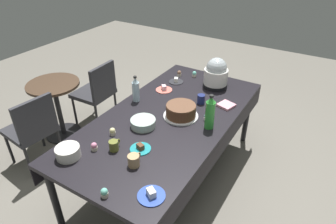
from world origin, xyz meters
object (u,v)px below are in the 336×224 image
coffee_mug_tan (134,160)px  slow_cooker (216,74)px  dessert_plate_coral (164,89)px  potluck_table (168,122)px  cupcake_mint (179,73)px  soda_bottle_lime_soda (210,113)px  soda_bottle_water (136,90)px  dessert_plate_cobalt (151,195)px  ceramic_snack_bowl (68,152)px  cupcake_cocoa (113,132)px  maroon_chair_right (97,90)px  round_cafe_table (56,100)px  glass_salad_bowl (143,123)px  cupcake_berry (194,74)px  dessert_plate_teal (140,148)px  coffee_mug_olive (114,145)px  maroon_chair_left (32,127)px  cupcake_vanilla (207,117)px  frosted_layer_cake (181,111)px  dessert_plate_charcoal (176,81)px  cupcake_rose (94,147)px  coffee_mug_navy (201,99)px  cupcake_lemon (104,193)px

coffee_mug_tan → slow_cooker: bearing=0.1°
dessert_plate_coral → coffee_mug_tan: bearing=-158.6°
potluck_table → cupcake_mint: (0.83, 0.35, 0.09)m
cupcake_mint → soda_bottle_lime_soda: bearing=-136.6°
soda_bottle_water → coffee_mug_tan: soda_bottle_water is taller
dessert_plate_cobalt → cupcake_mint: size_ratio=2.77×
soda_bottle_lime_soda → soda_bottle_water: bearing=86.5°
ceramic_snack_bowl → cupcake_cocoa: (0.39, -0.10, -0.01)m
maroon_chair_right → round_cafe_table: (-0.45, 0.23, 0.01)m
glass_salad_bowl → soda_bottle_lime_soda: (0.29, -0.50, 0.11)m
slow_cooker → soda_bottle_lime_soda: bearing=-160.1°
cupcake_berry → soda_bottle_water: (-0.81, 0.24, 0.09)m
maroon_chair_right → round_cafe_table: maroon_chair_right is taller
dessert_plate_teal → soda_bottle_water: bearing=38.8°
coffee_mug_olive → round_cafe_table: bearing=67.7°
dessert_plate_teal → maroon_chair_left: (-0.04, 1.36, -0.27)m
cupcake_vanilla → dessert_plate_cobalt: bearing=-175.9°
ceramic_snack_bowl → cupcake_berry: ceramic_snack_bowl is taller
frosted_layer_cake → dessert_plate_charcoal: (0.60, 0.40, -0.05)m
glass_salad_bowl → dessert_plate_cobalt: size_ratio=1.18×
dessert_plate_teal → cupcake_vanilla: 0.70m
ceramic_snack_bowl → soda_bottle_lime_soda: soda_bottle_lime_soda is taller
slow_cooker → ceramic_snack_bowl: size_ratio=1.80×
dessert_plate_charcoal → dessert_plate_teal: dessert_plate_charcoal is taller
cupcake_rose → soda_bottle_water: 0.83m
glass_salad_bowl → cupcake_vanilla: 0.58m
cupcake_vanilla → soda_bottle_lime_soda: soda_bottle_lime_soda is taller
coffee_mug_navy → cupcake_mint: bearing=48.7°
cupcake_lemon → maroon_chair_right: (1.43, 1.45, -0.29)m
maroon_chair_right → slow_cooker: bearing=-74.8°
glass_salad_bowl → maroon_chair_right: (0.65, 1.20, -0.29)m
coffee_mug_tan → frosted_layer_cake: bearing=2.2°
maroon_chair_right → coffee_mug_tan: bearing=-127.4°
dessert_plate_cobalt → dessert_plate_teal: (0.35, 0.34, -0.00)m
ceramic_snack_bowl → cupcake_lemon: ceramic_snack_bowl is taller
dessert_plate_teal → coffee_mug_tan: coffee_mug_tan is taller
round_cafe_table → coffee_mug_olive: bearing=-112.3°
cupcake_rose → coffee_mug_olive: size_ratio=0.60×
dessert_plate_teal → maroon_chair_right: size_ratio=0.20×
cupcake_mint → maroon_chair_right: 1.08m
cupcake_vanilla → round_cafe_table: cupcake_vanilla is taller
dessert_plate_coral → cupcake_cocoa: bearing=-176.4°
slow_cooker → maroon_chair_left: bearing=133.4°
soda_bottle_water → cupcake_rose: bearing=-167.0°
coffee_mug_navy → frosted_layer_cake: bearing=170.9°
potluck_table → dessert_plate_charcoal: bearing=24.1°
coffee_mug_tan → coffee_mug_olive: 0.25m
cupcake_lemon → round_cafe_table: size_ratio=0.09×
slow_cooker → cupcake_rose: size_ratio=4.92×
cupcake_mint → cupcake_berry: size_ratio=1.00×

